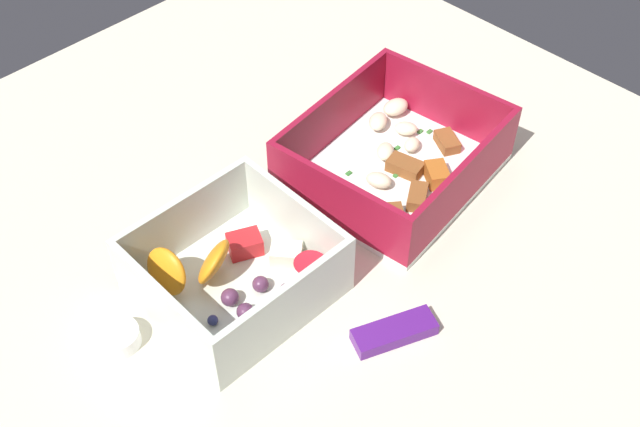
{
  "coord_description": "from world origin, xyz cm",
  "views": [
    {
      "loc": [
        33.61,
        36.38,
        55.87
      ],
      "look_at": [
        -1.05,
        1.78,
        4.0
      ],
      "focal_mm": 43.91,
      "sensor_mm": 36.0,
      "label": 1
    }
  ],
  "objects": [
    {
      "name": "candy_bar",
      "position": [
        3.17,
        14.6,
        2.6
      ],
      "size": [
        7.38,
        4.99,
        1.2
      ],
      "primitive_type": "cube",
      "rotation": [
        0.0,
        0.0,
        -0.41
      ],
      "color": "#51197A",
      "rests_on": "table_surface"
    },
    {
      "name": "paper_cup_liner",
      "position": [
        19.49,
        -0.82,
        2.76
      ],
      "size": [
        3.43,
        3.43,
        1.52
      ],
      "primitive_type": "cylinder",
      "color": "white",
      "rests_on": "table_surface"
    },
    {
      "name": "table_surface",
      "position": [
        0.0,
        0.0,
        1.0
      ],
      "size": [
        80.0,
        80.0,
        2.0
      ],
      "primitive_type": "cube",
      "color": "beige",
      "rests_on": "ground"
    },
    {
      "name": "pasta_container",
      "position": [
        -11.32,
        1.91,
        4.02
      ],
      "size": [
        20.77,
        18.16,
        6.51
      ],
      "rotation": [
        0.0,
        0.0,
        0.12
      ],
      "color": "white",
      "rests_on": "table_surface"
    },
    {
      "name": "fruit_bowl",
      "position": [
        9.09,
        1.73,
        4.24
      ],
      "size": [
        15.1,
        14.18,
        6.46
      ],
      "rotation": [
        0.0,
        0.0,
        -0.02
      ],
      "color": "silver",
      "rests_on": "table_surface"
    }
  ]
}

